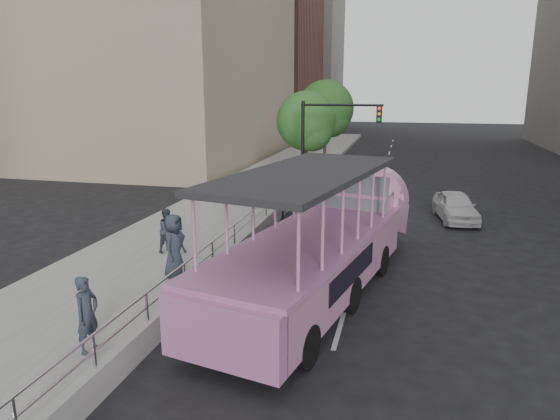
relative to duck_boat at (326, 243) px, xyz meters
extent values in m
plane|color=black|center=(-0.22, -0.55, -1.39)|extent=(160.00, 160.00, 0.00)
cube|color=#A0A19B|center=(-5.97, 9.45, -1.24)|extent=(5.50, 80.00, 0.30)
cube|color=#A0A09B|center=(-3.34, 1.45, -0.91)|extent=(0.24, 30.00, 0.36)
cylinder|color=silver|center=(-3.34, -8.55, -0.38)|extent=(0.07, 0.07, 0.70)
cylinder|color=silver|center=(-3.34, -6.55, -0.38)|extent=(0.07, 0.07, 0.70)
cylinder|color=silver|center=(-3.34, -4.55, -0.38)|extent=(0.07, 0.07, 0.70)
cylinder|color=silver|center=(-3.34, -2.55, -0.38)|extent=(0.07, 0.07, 0.70)
cylinder|color=silver|center=(-3.34, -0.55, -0.38)|extent=(0.07, 0.07, 0.70)
cylinder|color=silver|center=(-3.34, 1.45, -0.38)|extent=(0.07, 0.07, 0.70)
cylinder|color=silver|center=(-3.34, 3.45, -0.38)|extent=(0.07, 0.07, 0.70)
cylinder|color=silver|center=(-3.34, 5.45, -0.38)|extent=(0.07, 0.07, 0.70)
cylinder|color=silver|center=(-3.34, 7.45, -0.38)|extent=(0.07, 0.07, 0.70)
cylinder|color=silver|center=(-3.34, 9.45, -0.38)|extent=(0.07, 0.07, 0.70)
cylinder|color=silver|center=(-3.34, 11.45, -0.38)|extent=(0.07, 0.07, 0.70)
cylinder|color=silver|center=(-3.34, 1.45, -0.38)|extent=(0.06, 22.00, 0.06)
cylinder|color=silver|center=(-3.34, 1.45, -0.05)|extent=(0.06, 22.00, 0.06)
cylinder|color=black|center=(-2.06, -3.98, -0.90)|extent=(0.57, 1.03, 0.97)
cylinder|color=black|center=(0.26, -4.47, -0.90)|extent=(0.57, 1.03, 0.97)
cylinder|color=black|center=(-1.43, -1.01, -0.90)|extent=(0.57, 1.03, 0.97)
cylinder|color=black|center=(0.90, -1.51, -0.90)|extent=(0.57, 1.03, 0.97)
cylinder|color=black|center=(-0.80, 1.95, -0.90)|extent=(0.57, 1.03, 0.97)
cylinder|color=black|center=(1.53, 1.45, -0.90)|extent=(0.57, 1.03, 0.97)
cube|color=#BD789D|center=(-0.22, -1.05, -0.28)|extent=(4.50, 9.24, 1.35)
cube|color=#BD789D|center=(0.86, 4.03, -0.01)|extent=(3.07, 2.80, 1.69)
cylinder|color=#BD789D|center=(1.05, 4.93, 0.32)|extent=(2.64, 1.27, 2.54)
cube|color=#A66195|center=(-1.18, -5.55, -0.28)|extent=(2.72, 0.93, 1.35)
cube|color=#A66195|center=(-0.22, -1.05, 0.46)|extent=(4.69, 9.59, 0.13)
cube|color=black|center=(-0.31, -1.47, 2.28)|extent=(4.29, 7.58, 0.15)
cube|color=gray|center=(0.46, 2.18, 1.12)|extent=(2.48, 0.73, 1.13)
cube|color=#BD789D|center=(0.57, 2.65, 0.80)|extent=(2.55, 1.55, 0.54)
imported|color=silver|center=(4.49, 9.24, -0.74)|extent=(2.06, 3.98, 1.29)
imported|color=#2B323F|center=(-4.23, -5.46, -0.24)|extent=(0.46, 0.65, 1.70)
imported|color=#2B323F|center=(-5.65, 1.18, -0.33)|extent=(0.82, 0.91, 1.52)
imported|color=#2B323F|center=(-4.40, -0.92, -0.13)|extent=(0.65, 0.96, 1.92)
cylinder|color=black|center=(-2.93, 6.74, -0.24)|extent=(0.07, 0.07, 2.30)
cube|color=#0C0F58|center=(-2.93, 6.74, 0.72)|extent=(0.09, 0.57, 0.83)
cube|color=silver|center=(-2.90, 6.74, 0.72)|extent=(0.06, 0.37, 0.51)
cylinder|color=black|center=(-3.12, 11.95, 1.21)|extent=(0.18, 0.18, 5.20)
cylinder|color=black|center=(-1.12, 11.95, 3.61)|extent=(4.20, 0.12, 0.12)
cube|color=black|center=(0.78, 11.95, 3.16)|extent=(0.28, 0.22, 0.85)
sphere|color=red|center=(0.78, 11.82, 3.46)|extent=(0.16, 0.16, 0.16)
cylinder|color=#352718|center=(-3.62, 15.45, 0.15)|extent=(0.22, 0.22, 3.08)
sphere|color=#295421|center=(-3.62, 15.45, 2.57)|extent=(3.52, 3.52, 3.52)
sphere|color=#295421|center=(-3.22, 15.15, 2.02)|extent=(2.42, 2.42, 2.42)
cylinder|color=#352718|center=(-3.42, 21.45, 0.35)|extent=(0.22, 0.22, 3.47)
sphere|color=#295421|center=(-3.42, 21.45, 3.07)|extent=(3.97, 3.97, 3.97)
sphere|color=#295421|center=(-3.02, 21.15, 2.45)|extent=(2.73, 2.73, 2.73)
cube|color=brown|center=(-18.22, 47.45, 11.61)|extent=(18.00, 16.00, 26.00)
cube|color=slate|center=(-16.22, 63.45, 8.61)|extent=(16.00, 14.00, 20.00)
camera|label=1|loc=(2.08, -13.90, 4.39)|focal=32.00mm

